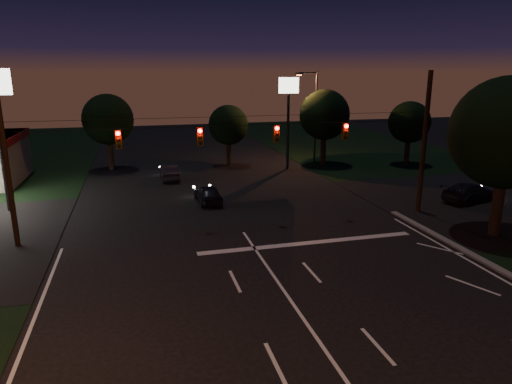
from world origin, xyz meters
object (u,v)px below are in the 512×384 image
object	(u,v)px
car_oncoming_a	(208,194)
car_oncoming_b	(169,172)
car_cross	(471,192)
tree_right_near	(505,134)
utility_pole_right	(418,212)

from	to	relation	value
car_oncoming_a	car_oncoming_b	size ratio (longest dim) A/B	0.94
car_oncoming_a	car_oncoming_b	xyz separation A→B (m)	(-2.09, 7.80, 0.02)
car_cross	car_oncoming_b	bearing A→B (deg)	44.21
tree_right_near	car_oncoming_b	bearing A→B (deg)	132.28
car_cross	car_oncoming_a	bearing A→B (deg)	61.71
utility_pole_right	car_oncoming_b	size ratio (longest dim) A/B	2.28
utility_pole_right	car_cross	bearing A→B (deg)	13.58
tree_right_near	car_cross	bearing A→B (deg)	60.17
utility_pole_right	car_cross	distance (m)	5.18
utility_pole_right	car_oncoming_b	world-z (taller)	utility_pole_right
tree_right_near	car_oncoming_a	xyz separation A→B (m)	(-14.53, 10.48, -5.04)
utility_pole_right	car_oncoming_b	xyz separation A→B (m)	(-15.09, 13.44, 0.65)
utility_pole_right	car_oncoming_a	size ratio (longest dim) A/B	2.42
utility_pole_right	car_oncoming_b	distance (m)	20.21
tree_right_near	car_oncoming_a	distance (m)	18.61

